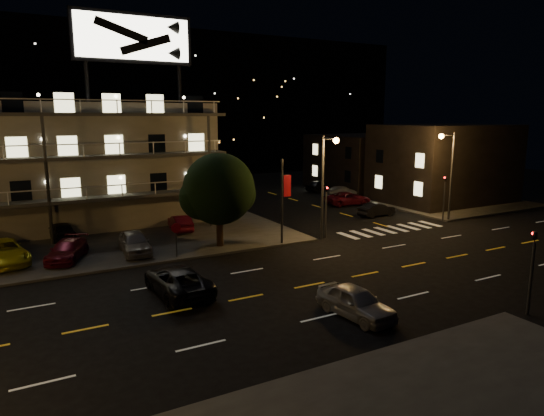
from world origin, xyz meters
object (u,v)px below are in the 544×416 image
lot_car_4 (135,242)px  side_car_0 (377,209)px  road_car_east (356,302)px  lot_car_2 (2,252)px  tree (218,191)px  road_car_west (178,280)px

lot_car_4 → side_car_0: 23.55m
road_car_east → lot_car_2: bearing=125.1°
side_car_0 → lot_car_2: bearing=86.2°
tree → lot_car_4: (-5.86, 0.91, -3.25)m
tree → side_car_0: tree is taller
lot_car_2 → road_car_east: size_ratio=1.25×
tree → side_car_0: bearing=10.5°
tree → road_car_west: bearing=-126.1°
tree → lot_car_4: bearing=171.2°
tree → lot_car_2: 14.43m
road_car_east → lot_car_4: bearing=107.9°
lot_car_4 → road_car_east: bearing=-63.0°
lot_car_2 → side_car_0: lot_car_2 is taller
tree → lot_car_4: size_ratio=1.52×
side_car_0 → road_car_west: (-23.14, -10.87, 0.12)m
lot_car_2 → road_car_west: (8.27, -10.10, -0.14)m
road_car_east → side_car_0: bearing=41.3°
road_car_east → tree: bearing=87.9°
lot_car_4 → road_car_east: lot_car_4 is taller
lot_car_4 → road_car_west: lot_car_4 is taller
lot_car_2 → side_car_0: bearing=-10.1°
lot_car_2 → side_car_0: 31.42m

